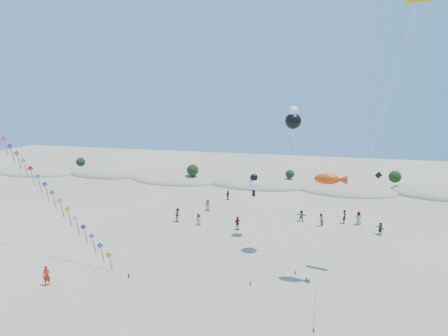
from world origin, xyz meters
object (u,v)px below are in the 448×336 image
(flyer_foreground, at_px, (47,276))
(kite_train, at_px, (31,170))
(fish_kite, at_px, (331,179))
(parafoil_kite, at_px, (417,6))

(flyer_foreground, bearing_deg, kite_train, 112.65)
(kite_train, height_order, flyer_foreground, kite_train)
(kite_train, relative_size, flyer_foreground, 13.49)
(fish_kite, relative_size, parafoil_kite, 0.39)
(kite_train, height_order, parafoil_kite, parafoil_kite)
(fish_kite, distance_m, parafoil_kite, 16.51)
(fish_kite, bearing_deg, flyer_foreground, -163.26)
(parafoil_kite, relative_size, flyer_foreground, 13.88)
(parafoil_kite, height_order, flyer_foreground, parafoil_kite)
(fish_kite, xyz_separation_m, parafoil_kite, (6.41, 3.99, 14.68))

